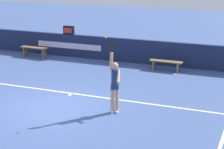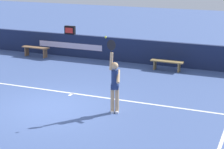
# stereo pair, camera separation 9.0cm
# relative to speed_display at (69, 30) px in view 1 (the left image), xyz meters

# --- Properties ---
(ground_plane) EXTENTS (60.00, 60.00, 0.00)m
(ground_plane) POSITION_rel_speed_display_xyz_m (2.98, -6.98, -1.39)
(ground_plane) COLOR #415890
(court_lines) EXTENTS (11.82, 5.37, 0.00)m
(court_lines) POSITION_rel_speed_display_xyz_m (2.98, -8.03, -1.39)
(court_lines) COLOR white
(court_lines) RESTS_ON ground
(back_wall) EXTENTS (15.10, 0.21, 1.18)m
(back_wall) POSITION_rel_speed_display_xyz_m (2.98, 0.00, -0.80)
(back_wall) COLOR #1A2446
(back_wall) RESTS_ON ground
(speed_display) EXTENTS (0.56, 0.21, 0.43)m
(speed_display) POSITION_rel_speed_display_xyz_m (0.00, 0.00, 0.00)
(speed_display) COLOR black
(speed_display) RESTS_ON back_wall
(tennis_player) EXTENTS (0.53, 0.49, 2.50)m
(tennis_player) POSITION_rel_speed_display_xyz_m (5.21, -6.64, -0.36)
(tennis_player) COLOR tan
(tennis_player) RESTS_ON ground
(tennis_ball) EXTENTS (0.07, 0.07, 0.07)m
(tennis_ball) POSITION_rel_speed_display_xyz_m (5.01, -6.91, 1.20)
(tennis_ball) COLOR yellow
(courtside_bench_near) EXTENTS (1.52, 0.39, 0.46)m
(courtside_bench_near) POSITION_rel_speed_display_xyz_m (5.45, -0.83, -1.04)
(courtside_bench_near) COLOR olive
(courtside_bench_near) RESTS_ON ground
(courtside_bench_far) EXTENTS (1.54, 0.42, 0.52)m
(courtside_bench_far) POSITION_rel_speed_display_xyz_m (-1.63, -0.80, -1.00)
(courtside_bench_far) COLOR olive
(courtside_bench_far) RESTS_ON ground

